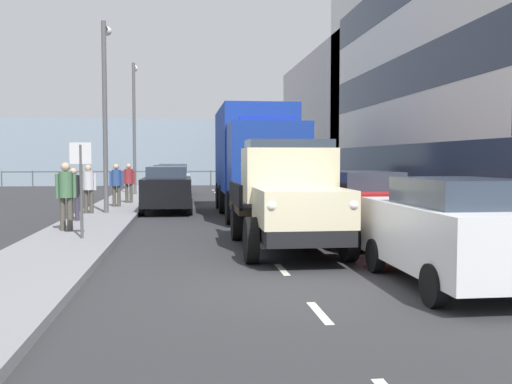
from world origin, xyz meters
name	(u,v)px	position (x,y,z in m)	size (l,w,h in m)	color
ground_plane	(235,215)	(0.00, -11.65, 0.00)	(80.00, 80.00, 0.00)	#2D2D30
sidewalk_left	(355,211)	(-4.45, -11.65, 0.07)	(2.12, 40.75, 0.15)	gray
sidewalk_right	(108,214)	(4.45, -11.65, 0.07)	(2.12, 40.75, 0.15)	gray
road_centreline_markings	(237,217)	(0.00, -10.70, 0.00)	(0.12, 35.77, 0.01)	silver
building_far_block	(360,125)	(-8.98, -25.74, 4.08)	(6.94, 15.74, 8.16)	#B7B2B7
sea_horizon	(209,152)	(0.00, -35.03, 2.50)	(80.00, 0.80, 5.00)	#8C9EAD
seawall_railing	(211,174)	(0.00, -31.43, 0.92)	(28.08, 0.08, 1.20)	#4C5156
truck_vintage_cream	(289,198)	(-0.48, -3.41, 1.18)	(2.17, 5.64, 2.43)	black
lorry_cargo_blue	(256,157)	(-0.77, -11.51, 2.08)	(2.58, 8.20, 3.87)	#193899
car_white_kerbside_near	(453,230)	(-2.44, 0.27, 0.89)	(1.84, 3.91, 1.72)	white
car_red_kerbside_1	(358,205)	(-2.44, -4.72, 0.90)	(1.77, 4.49, 1.72)	#B21E1E
car_maroon_kerbside_2	(307,191)	(-2.44, -10.67, 0.89)	(1.89, 3.84, 1.72)	maroon
car_navy_kerbside_3	(281,184)	(-2.44, -16.11, 0.90)	(1.88, 4.28, 1.72)	navy
car_black_oppositeside_0	(167,189)	(2.44, -12.94, 0.89)	(1.87, 3.93, 1.72)	black
car_silver_oppositeside_1	(171,182)	(2.44, -18.44, 0.90)	(1.90, 4.31, 1.72)	#B7BABF
car_teal_oppositeside_2	(173,178)	(2.44, -23.93, 0.90)	(1.96, 4.07, 1.72)	#1E6670
pedestrian_near_railing	(66,190)	(4.83, -6.52, 1.20)	(0.53, 0.34, 1.77)	#4C473D
pedestrian_with_bag	(74,190)	(5.09, -8.95, 1.08)	(0.53, 0.34, 1.59)	#383342
pedestrian_strolling	(88,185)	(5.04, -11.31, 1.12)	(0.53, 0.34, 1.65)	#4C473D
pedestrian_in_dark_coat	(116,182)	(4.42, -14.03, 1.12)	(0.53, 0.34, 1.66)	#4C473D
pedestrian_couple_b	(129,180)	(4.14, -15.96, 1.12)	(0.53, 0.34, 1.65)	#4C473D
lamp_post_promenade	(105,100)	(4.47, -11.62, 4.05)	(0.32, 1.14, 6.56)	#59595B
lamp_post_far	(134,117)	(4.39, -22.00, 4.20)	(0.32, 1.14, 6.84)	#59595B
street_sign	(81,173)	(4.17, -5.01, 1.68)	(0.50, 0.07, 2.25)	#4C4C4C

